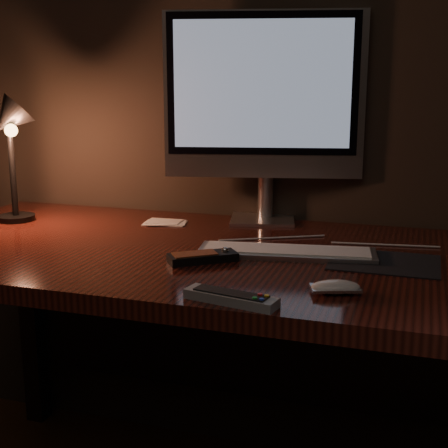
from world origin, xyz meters
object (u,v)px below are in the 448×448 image
(mouse, at_px, (335,289))
(desk_lamp, at_px, (10,137))
(tv_remote, at_px, (231,298))
(desk, at_px, (222,292))
(keyboard, at_px, (287,252))
(media_remote, at_px, (203,257))
(monitor, at_px, (264,100))

(mouse, xyz_separation_m, desk_lamp, (-0.93, 0.32, 0.23))
(tv_remote, relative_size, desk_lamp, 0.50)
(desk, distance_m, desk_lamp, 0.71)
(desk, distance_m, tv_remote, 0.45)
(desk, distance_m, keyboard, 0.23)
(media_remote, bearing_deg, tv_remote, -96.43)
(monitor, distance_m, keyboard, 0.48)
(mouse, bearing_deg, tv_remote, -166.61)
(keyboard, height_order, tv_remote, tv_remote)
(desk_lamp, bearing_deg, desk, 17.05)
(tv_remote, bearing_deg, monitor, 110.74)
(media_remote, bearing_deg, keyboard, -3.71)
(mouse, distance_m, desk_lamp, 1.01)
(desk, height_order, media_remote, media_remote)
(media_remote, height_order, tv_remote, media_remote)
(desk, distance_m, monitor, 0.53)
(keyboard, distance_m, mouse, 0.27)
(mouse, bearing_deg, media_remote, 139.03)
(mouse, relative_size, media_remote, 0.60)
(mouse, height_order, tv_remote, tv_remote)
(keyboard, distance_m, media_remote, 0.20)
(monitor, bearing_deg, tv_remote, -93.26)
(monitor, height_order, desk_lamp, monitor)
(mouse, xyz_separation_m, tv_remote, (-0.17, -0.11, 0.00))
(keyboard, xyz_separation_m, media_remote, (-0.16, -0.11, 0.00))
(desk, distance_m, mouse, 0.46)
(monitor, distance_m, tv_remote, 0.75)
(monitor, distance_m, mouse, 0.70)
(desk_lamp, bearing_deg, monitor, 39.20)
(monitor, bearing_deg, desk, -110.57)
(mouse, relative_size, desk_lamp, 0.26)
(monitor, relative_size, media_remote, 3.71)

